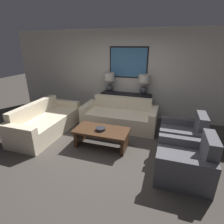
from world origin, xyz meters
name	(u,v)px	position (x,y,z in m)	size (l,w,h in m)	color
ground_plane	(102,153)	(0.00, 0.00, 0.00)	(20.00, 20.00, 0.00)	#3D3833
back_wall	(128,75)	(0.00, 2.37, 1.33)	(7.96, 0.12, 2.65)	beige
console_table	(125,106)	(0.00, 2.10, 0.40)	(1.56, 0.39, 0.79)	black
table_lamp_left	(109,81)	(-0.53, 2.10, 1.15)	(0.33, 0.33, 0.61)	#333338
table_lamp_right	(144,83)	(0.53, 2.10, 1.15)	(0.33, 0.33, 0.61)	#333338
couch_by_back_wall	(120,117)	(0.00, 1.41, 0.28)	(2.06, 0.89, 0.79)	beige
couch_by_side	(46,122)	(-1.75, 0.45, 0.28)	(0.89, 2.06, 0.79)	beige
coffee_table	(101,134)	(-0.10, 0.25, 0.32)	(1.22, 0.62, 0.43)	#3D2616
decorative_bowl	(101,129)	(-0.10, 0.22, 0.46)	(0.22, 0.22, 0.06)	#232328
armchair_near_back_wall	(182,137)	(1.65, 0.73, 0.28)	(0.90, 0.87, 0.86)	#4C4C51
armchair_near_camera	(185,163)	(1.65, -0.23, 0.28)	(0.90, 0.87, 0.86)	#4C4C51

